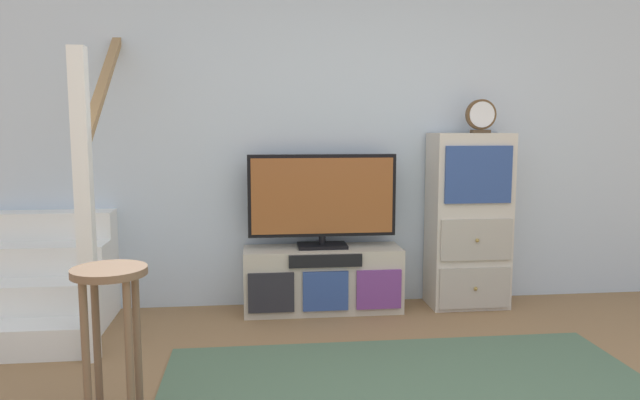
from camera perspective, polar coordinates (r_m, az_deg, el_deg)
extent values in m
cube|color=silver|center=(4.58, 3.63, 6.97)|extent=(6.40, 0.12, 2.70)
cube|color=#BCB29E|center=(4.43, 0.24, -7.61)|extent=(1.16, 0.36, 0.47)
cube|color=#232328|center=(4.23, -4.71, -8.88)|extent=(0.32, 0.02, 0.28)
cube|color=#2D4784|center=(4.25, 0.54, -8.75)|extent=(0.32, 0.02, 0.28)
cube|color=#70387F|center=(4.31, 5.68, -8.56)|extent=(0.32, 0.02, 0.28)
cube|color=black|center=(4.20, 0.54, -5.88)|extent=(0.52, 0.02, 0.09)
cube|color=black|center=(4.39, 0.21, -4.41)|extent=(0.36, 0.22, 0.02)
cylinder|color=black|center=(4.38, 0.21, -3.87)|extent=(0.05, 0.05, 0.06)
cube|color=black|center=(4.33, 0.22, 0.43)|extent=(1.08, 0.05, 0.60)
cube|color=brown|center=(4.30, 0.26, 0.39)|extent=(1.03, 0.01, 0.55)
cube|color=beige|center=(4.61, 14.04, -1.91)|extent=(0.58, 0.34, 1.31)
cube|color=#ADA497|center=(4.54, 14.65, -8.19)|extent=(0.53, 0.02, 0.30)
sphere|color=olive|center=(4.53, 14.74, -8.25)|extent=(0.03, 0.03, 0.03)
cube|color=#ADA497|center=(4.46, 14.80, -3.73)|extent=(0.53, 0.02, 0.30)
sphere|color=olive|center=(4.44, 14.88, -3.77)|extent=(0.03, 0.03, 0.03)
cube|color=#2D4784|center=(4.40, 15.00, 2.36)|extent=(0.49, 0.02, 0.41)
cube|color=#4C3823|center=(4.56, 15.15, 6.38)|extent=(0.13, 0.08, 0.02)
cylinder|color=brown|center=(4.56, 15.20, 7.93)|extent=(0.22, 0.04, 0.22)
cylinder|color=silver|center=(4.53, 15.32, 7.93)|extent=(0.19, 0.01, 0.19)
cube|color=white|center=(4.07, -27.59, -11.85)|extent=(0.90, 0.26, 0.19)
cube|color=white|center=(4.27, -26.40, -9.56)|extent=(0.90, 0.26, 0.38)
cube|color=white|center=(4.49, -25.33, -7.47)|extent=(0.90, 0.26, 0.57)
cube|color=white|center=(4.70, -24.37, -5.57)|extent=(0.90, 0.26, 0.76)
cube|color=white|center=(4.93, -23.50, -3.84)|extent=(0.90, 0.26, 0.95)
cube|color=white|center=(3.61, -21.68, -0.74)|extent=(0.09, 0.09, 1.80)
cube|color=#9E7547|center=(4.23, -19.84, 11.30)|extent=(0.06, 1.33, 0.99)
cylinder|color=brown|center=(2.92, -21.57, -13.84)|extent=(0.04, 0.04, 0.69)
cylinder|color=brown|center=(2.87, -17.86, -13.99)|extent=(0.04, 0.04, 0.69)
cylinder|color=brown|center=(3.09, -20.65, -12.62)|extent=(0.04, 0.04, 0.69)
cylinder|color=brown|center=(3.04, -17.15, -12.74)|extent=(0.04, 0.04, 0.69)
cylinder|color=brown|center=(2.87, -19.61, -6.48)|extent=(0.34, 0.34, 0.03)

